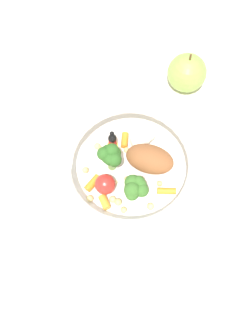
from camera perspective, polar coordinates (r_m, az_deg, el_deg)
name	(u,v)px	position (r m, az deg, el deg)	size (l,w,h in m)	color
ground_plane	(130,167)	(0.65, 0.62, 0.21)	(2.40, 2.40, 0.00)	silver
food_container	(128,166)	(0.61, 0.25, 0.29)	(0.20, 0.20, 0.07)	white
loose_apple	(184,73)	(0.71, 8.61, 13.78)	(0.07, 0.07, 0.08)	#8CB74C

